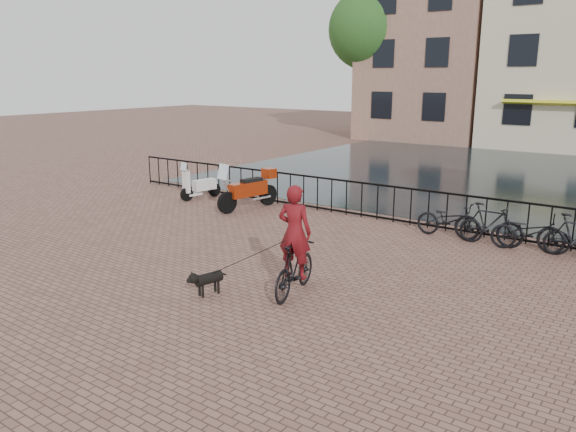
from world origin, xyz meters
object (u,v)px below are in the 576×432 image
Objects in this scene: dog at (209,282)px; cyclist at (295,247)px; scooter at (200,179)px; motorcycle at (248,185)px.

cyclist is at bearing 50.83° from dog.
dog is 0.55× the size of scooter.
scooter is at bearing 149.78° from dog.
motorcycle is (-5.07, 4.79, -0.17)m from cyclist.
cyclist is 6.98m from motorcycle.
motorcycle reaches higher than dog.
cyclist is at bearing -22.93° from scooter.
cyclist reaches higher than motorcycle.
motorcycle is 1.51× the size of scooter.
dog is 0.36× the size of motorcycle.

